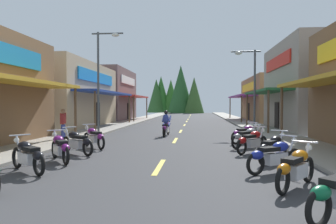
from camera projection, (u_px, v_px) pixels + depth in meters
name	position (u px, v px, depth m)	size (l,w,h in m)	color
ground	(184.00, 126.00, 28.64)	(9.44, 86.47, 0.10)	#38383A
sidewalk_left	(122.00, 124.00, 29.20)	(2.51, 86.47, 0.12)	gray
sidewalk_right	(250.00, 125.00, 28.08)	(2.51, 86.47, 0.12)	gray
centerline_dashes	(186.00, 123.00, 31.39)	(0.16, 59.52, 0.01)	#E0C64C
storefront_left_middle	(58.00, 95.00, 26.15)	(8.77, 12.06, 5.38)	tan
storefront_left_far	(102.00, 95.00, 37.83)	(8.54, 10.05, 6.18)	brown
storefront_right_far	(279.00, 99.00, 35.77)	(8.80, 12.43, 5.06)	olive
streetlamp_left	(103.00, 69.00, 19.52)	(2.03, 0.30, 6.52)	#474C51
streetlamp_right	(250.00, 78.00, 21.20)	(2.03, 0.30, 5.68)	#474C51
motorcycle_parked_right_1	(296.00, 167.00, 6.97)	(1.40, 1.75, 1.04)	black
motorcycle_parked_right_2	(275.00, 155.00, 8.59)	(1.83, 1.28, 1.04)	black
motorcycle_parked_right_3	(273.00, 148.00, 10.15)	(1.36, 1.78, 1.04)	black
motorcycle_parked_right_4	(252.00, 141.00, 12.07)	(1.51, 1.65, 1.04)	black
motorcycle_parked_right_5	(248.00, 137.00, 13.51)	(1.67, 1.50, 1.04)	black
motorcycle_parked_right_6	(245.00, 133.00, 15.16)	(1.66, 1.51, 1.04)	black
motorcycle_parked_left_1	(28.00, 155.00, 8.66)	(1.74, 1.40, 1.04)	black
motorcycle_parked_left_2	(60.00, 147.00, 10.27)	(1.40, 1.74, 1.04)	black
motorcycle_parked_left_3	(77.00, 142.00, 11.80)	(1.79, 1.34, 1.04)	black
motorcycle_parked_left_4	(94.00, 137.00, 13.54)	(1.53, 1.64, 1.04)	black
rider_cruising_lead	(166.00, 125.00, 18.63)	(0.60, 2.14, 1.57)	black
pedestrian_by_shop	(63.00, 122.00, 16.32)	(0.28, 0.57, 1.70)	#333F8C
treeline_backdrop	(173.00, 93.00, 73.40)	(13.86, 11.25, 11.08)	#295223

